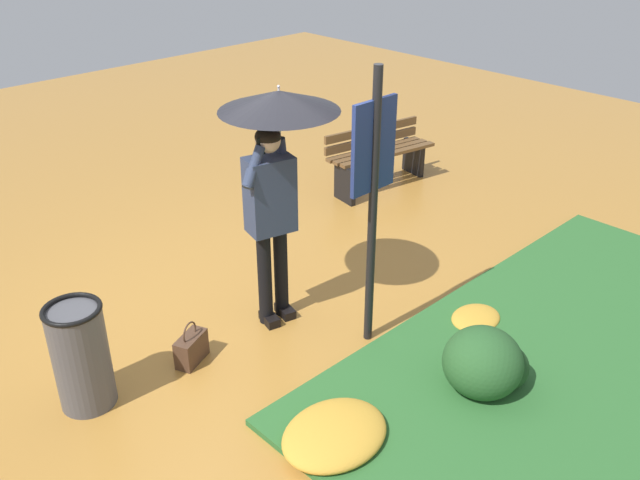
% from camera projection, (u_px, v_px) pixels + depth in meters
% --- Properties ---
extents(ground_plane, '(18.00, 18.00, 0.00)m').
position_uv_depth(ground_plane, '(245.00, 320.00, 5.96)').
color(ground_plane, '#B27A33').
extents(person_with_umbrella, '(0.96, 0.96, 2.04)m').
position_uv_depth(person_with_umbrella, '(275.00, 148.00, 5.34)').
color(person_with_umbrella, black).
rests_on(person_with_umbrella, ground_plane).
extents(info_sign_post, '(0.44, 0.07, 2.30)m').
position_uv_depth(info_sign_post, '(373.00, 179.00, 5.07)').
color(info_sign_post, black).
rests_on(info_sign_post, ground_plane).
extents(handbag, '(0.33, 0.25, 0.37)m').
position_uv_depth(handbag, '(191.00, 348.00, 5.40)').
color(handbag, '#4C3323').
rests_on(handbag, ground_plane).
extents(park_bench, '(1.40, 0.60, 0.75)m').
position_uv_depth(park_bench, '(379.00, 155.00, 8.40)').
color(park_bench, black).
rests_on(park_bench, ground_plane).
extents(trash_bin, '(0.42, 0.42, 0.83)m').
position_uv_depth(trash_bin, '(81.00, 356.00, 4.84)').
color(trash_bin, '#4C4C51').
rests_on(trash_bin, ground_plane).
extents(shrub_cluster, '(0.65, 0.59, 0.53)m').
position_uv_depth(shrub_cluster, '(487.00, 363.00, 5.03)').
color(shrub_cluster, '#285628').
rests_on(shrub_cluster, ground_plane).
extents(leaf_pile_near_person, '(0.79, 0.63, 0.17)m').
position_uv_depth(leaf_pile_near_person, '(335.00, 434.00, 4.62)').
color(leaf_pile_near_person, gold).
rests_on(leaf_pile_near_person, ground_plane).
extents(leaf_pile_far_path, '(0.48, 0.38, 0.11)m').
position_uv_depth(leaf_pile_far_path, '(476.00, 318.00, 5.90)').
color(leaf_pile_far_path, gold).
rests_on(leaf_pile_far_path, ground_plane).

